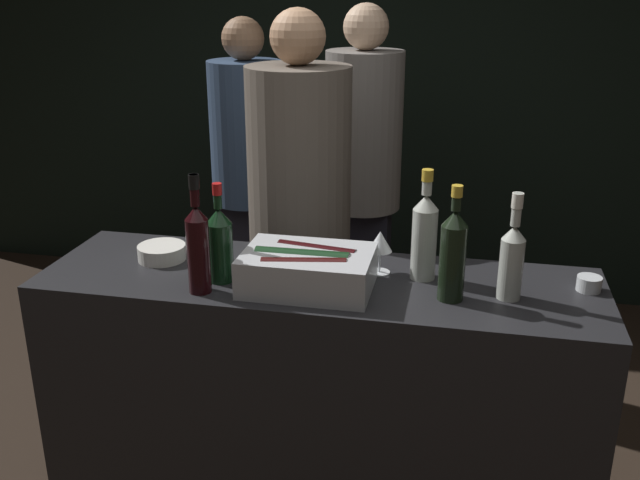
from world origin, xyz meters
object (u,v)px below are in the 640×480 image
at_px(red_wine_bottle_burgundy, 220,242).
at_px(champagne_bottle, 453,253).
at_px(person_blond_tee, 363,173).
at_px(person_in_hoodie, 248,169).
at_px(bowl_white, 162,252).
at_px(wine_glass, 380,243).
at_px(ice_bin_with_bottles, 308,268).
at_px(white_wine_bottle, 512,257).
at_px(rose_wine_bottle, 424,234).
at_px(person_grey_polo, 300,215).
at_px(candle_votive, 589,284).
at_px(red_wine_bottle_black_foil, 198,245).

xyz_separation_m(red_wine_bottle_burgundy, champagne_bottle, (0.72, 0.01, 0.02)).
bearing_deg(person_blond_tee, person_in_hoodie, -99.06).
xyz_separation_m(bowl_white, wine_glass, (0.75, 0.04, 0.08)).
bearing_deg(person_in_hoodie, ice_bin_with_bottles, 107.48).
height_order(white_wine_bottle, champagne_bottle, champagne_bottle).
height_order(white_wine_bottle, person_blond_tee, person_blond_tee).
xyz_separation_m(ice_bin_with_bottles, rose_wine_bottle, (0.35, 0.15, 0.09)).
xyz_separation_m(white_wine_bottle, red_wine_bottle_burgundy, (-0.90, -0.05, -0.00)).
relative_size(red_wine_bottle_burgundy, person_grey_polo, 0.18).
relative_size(bowl_white, wine_glass, 1.13).
bearing_deg(white_wine_bottle, bowl_white, 176.22).
relative_size(rose_wine_bottle, person_grey_polo, 0.20).
height_order(candle_votive, red_wine_bottle_black_foil, red_wine_bottle_black_foil).
height_order(ice_bin_with_bottles, bowl_white, ice_bin_with_bottles).
xyz_separation_m(white_wine_bottle, person_blond_tee, (-0.64, 1.30, -0.12)).
bearing_deg(person_grey_polo, person_blond_tee, -78.26).
height_order(bowl_white, white_wine_bottle, white_wine_bottle).
relative_size(bowl_white, red_wine_bottle_burgundy, 0.51).
distance_m(bowl_white, person_grey_polo, 0.64).
height_order(wine_glass, person_grey_polo, person_grey_polo).
distance_m(rose_wine_bottle, champagne_bottle, 0.17).
bearing_deg(red_wine_bottle_black_foil, candle_votive, 12.30).
bearing_deg(bowl_white, wine_glass, 2.83).
bearing_deg(person_in_hoodie, red_wine_bottle_black_foil, 95.48).
distance_m(ice_bin_with_bottles, wine_glass, 0.27).
xyz_separation_m(red_wine_bottle_burgundy, person_blond_tee, (0.25, 1.35, -0.11)).
xyz_separation_m(wine_glass, person_grey_polo, (-0.39, 0.50, -0.09)).
height_order(bowl_white, person_grey_polo, person_grey_polo).
height_order(person_in_hoodie, person_grey_polo, person_grey_polo).
height_order(red_wine_bottle_black_foil, champagne_bottle, red_wine_bottle_black_foil).
bearing_deg(white_wine_bottle, wine_glass, 164.50).
relative_size(champagne_bottle, person_grey_polo, 0.20).
bearing_deg(person_blond_tee, red_wine_bottle_burgundy, -10.13).
relative_size(wine_glass, person_in_hoodie, 0.08).
xyz_separation_m(candle_votive, person_grey_polo, (-1.04, 0.50, -0.01)).
distance_m(candle_votive, white_wine_bottle, 0.29).
bearing_deg(red_wine_bottle_black_foil, wine_glass, 26.69).
height_order(red_wine_bottle_burgundy, person_blond_tee, person_blond_tee).
relative_size(ice_bin_with_bottles, champagne_bottle, 1.12).
height_order(wine_glass, rose_wine_bottle, rose_wine_bottle).
relative_size(wine_glass, rose_wine_bottle, 0.40).
bearing_deg(bowl_white, person_in_hoodie, 94.73).
xyz_separation_m(ice_bin_with_bottles, wine_glass, (0.20, 0.17, 0.04)).
bearing_deg(candle_votive, person_blond_tee, 126.84).
relative_size(ice_bin_with_bottles, person_grey_polo, 0.22).
height_order(rose_wine_bottle, red_wine_bottle_burgundy, rose_wine_bottle).
bearing_deg(bowl_white, rose_wine_bottle, 1.57).
bearing_deg(bowl_white, red_wine_bottle_black_foil, -44.85).
distance_m(candle_votive, red_wine_bottle_black_foil, 1.21).
distance_m(champagne_bottle, person_in_hoodie, 1.82).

